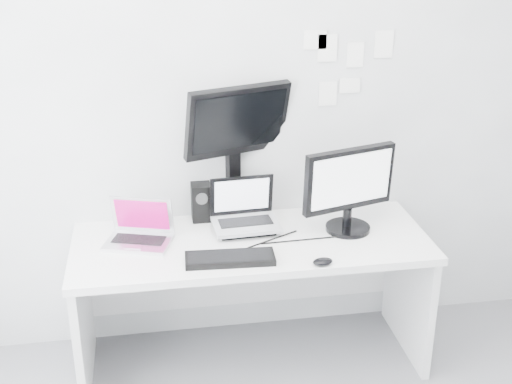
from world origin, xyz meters
The scene contains 15 objects.
back_wall centered at (0.00, 1.60, 1.35)m, with size 3.60×3.60×0.00m, color silver.
desk centered at (0.00, 1.25, 0.36)m, with size 1.80×0.70×0.73m, color white.
macbook centered at (-0.57, 1.29, 0.85)m, with size 0.32×0.24×0.24m, color silver.
speaker centered at (-0.23, 1.54, 0.83)m, with size 0.10×0.10×0.21m, color black.
dell_laptop centered at (-0.01, 1.36, 0.87)m, with size 0.33×0.26×0.28m, color #A7A9AD.
rear_monitor centered at (-0.04, 1.55, 1.11)m, with size 0.56×0.20×0.76m, color black.
samsung_monitor centered at (0.51, 1.28, 0.96)m, with size 0.50×0.23×0.46m, color black.
keyboard centered at (-0.14, 1.04, 0.74)m, with size 0.43×0.15×0.03m, color black.
mouse centered at (0.29, 0.94, 0.75)m, with size 0.10×0.06×0.03m, color black.
wall_note_0 centered at (0.45, 1.59, 1.62)m, with size 0.10×0.00×0.14m, color white.
wall_note_1 centered at (0.60, 1.59, 1.58)m, with size 0.09×0.00×0.13m, color white.
wall_note_2 centered at (0.75, 1.59, 1.63)m, with size 0.10×0.00×0.14m, color white.
wall_note_3 centered at (0.58, 1.59, 1.42)m, with size 0.11×0.00×0.08m, color white.
wall_note_4 centered at (0.46, 1.59, 1.38)m, with size 0.10×0.00×0.13m, color white.
wall_note_5 centered at (0.38, 1.59, 1.66)m, with size 0.12×0.00×0.10m, color white.
Camera 1 is at (-0.48, -1.81, 2.29)m, focal length 48.00 mm.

